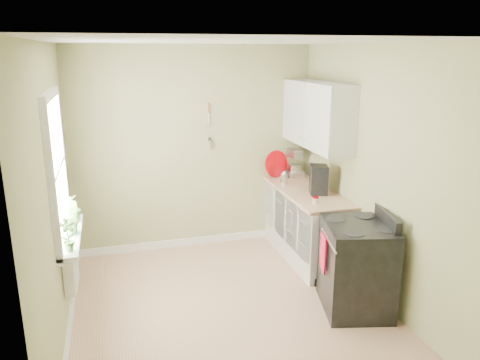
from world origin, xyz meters
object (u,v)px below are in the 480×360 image
object	(u,v)px
stove	(357,266)
coffee_maker	(318,180)
stand_mixer	(293,163)
kettle	(284,178)

from	to	relation	value
stove	coffee_maker	xyz separation A→B (m)	(0.08, 1.15, 0.61)
stove	stand_mixer	bearing A→B (deg)	87.12
coffee_maker	stand_mixer	bearing A→B (deg)	88.32
stand_mixer	stove	bearing A→B (deg)	-92.88
stand_mixer	kettle	size ratio (longest dim) A/B	2.44
stove	coffee_maker	size ratio (longest dim) A/B	2.95
kettle	coffee_maker	bearing A→B (deg)	-65.33
kettle	coffee_maker	xyz separation A→B (m)	(0.24, -0.53, 0.08)
stand_mixer	kettle	bearing A→B (deg)	-125.52
stand_mixer	coffee_maker	distance (m)	0.90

